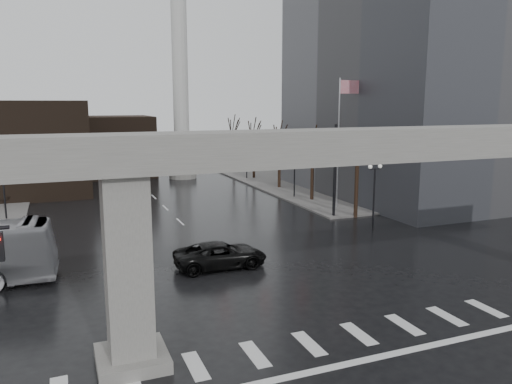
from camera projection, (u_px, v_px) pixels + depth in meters
ground at (298, 333)px, 21.44m from camera, size 160.00×160.00×0.00m
sidewalk_ne at (355, 180)px, 63.82m from camera, size 28.00×36.00×0.15m
elevated_guideway at (328, 173)px, 20.69m from camera, size 48.00×2.60×8.70m
building_far_left at (9, 148)px, 53.86m from camera, size 16.00×14.00×10.00m
building_far_mid at (114, 146)px, 67.55m from camera, size 10.00×10.00×8.00m
smokestack at (180, 74)px, 63.33m from camera, size 3.60×3.60×30.00m
signal_mast_arm at (295, 152)px, 40.88m from camera, size 12.12×0.43×8.00m
flagpole_assembly at (342, 128)px, 45.80m from camera, size 2.06×0.12×12.00m
lamp_right_0 at (374, 185)px, 38.55m from camera, size 1.22×0.32×5.11m
lamp_right_1 at (295, 165)px, 51.35m from camera, size 1.22×0.32×5.11m
lamp_right_2 at (247, 152)px, 64.15m from camera, size 1.22×0.32×5.11m
lamp_left_1 at (3, 180)px, 41.51m from camera, size 1.22×0.32×5.11m
lamp_left_2 at (15, 161)px, 54.31m from camera, size 1.22×0.32×5.11m
tree_right_0 at (357, 186)px, 42.72m from camera, size 1.09×1.58×7.50m
tree_right_1 at (312, 173)px, 50.02m from camera, size 1.09×1.61×7.67m
tree_right_2 at (280, 163)px, 57.33m from camera, size 1.10×1.63×7.85m
tree_right_3 at (254, 156)px, 64.63m from camera, size 1.11×1.66×8.02m
tree_right_4 at (234, 150)px, 71.93m from camera, size 1.12×1.69×8.19m
pickup_truck at (221, 255)px, 29.91m from camera, size 5.61×2.67×1.55m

